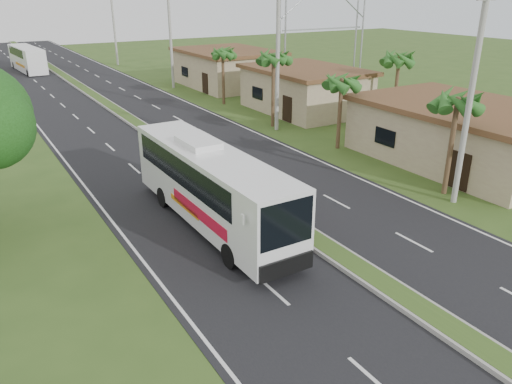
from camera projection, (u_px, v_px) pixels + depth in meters
ground at (349, 265)px, 19.13m from camera, size 180.00×180.00×0.00m
road_asphalt at (160, 140)px, 34.97m from camera, size 14.00×160.00×0.02m
median_strip at (160, 138)px, 34.93m from camera, size 1.20×160.00×0.18m
lane_edge_left at (60, 155)px, 31.76m from camera, size 0.12×160.00×0.01m
lane_edge_right at (243, 127)px, 38.18m from camera, size 0.12×160.00×0.01m
shop_near at (463, 133)px, 29.92m from camera, size 8.60×12.60×3.52m
shop_mid at (305, 89)px, 42.56m from camera, size 7.60×10.60×3.67m
shop_far at (227, 68)px, 53.62m from camera, size 8.60×11.60×3.82m
palm_verge_a at (458, 102)px, 24.03m from camera, size 2.40×2.40×5.45m
palm_verge_b at (342, 82)px, 31.49m from camera, size 2.40×2.40×5.05m
palm_verge_c at (273, 58)px, 36.46m from camera, size 2.40×2.40×5.85m
palm_verge_d at (223, 53)px, 44.04m from camera, size 2.40×2.40×5.25m
palm_behind_shop at (399, 59)px, 37.53m from camera, size 2.40×2.40×5.65m
utility_pole_a at (472, 87)px, 22.64m from camera, size 1.60×0.28×11.00m
utility_pole_b at (278, 43)px, 35.08m from camera, size 3.20×0.28×12.00m
utility_pole_c at (170, 32)px, 51.15m from camera, size 1.60×0.28×11.00m
utility_pole_d at (114, 24)px, 67.09m from camera, size 1.60×0.28×10.50m
billboard_lattice at (323, 20)px, 50.85m from camera, size 10.18×1.18×12.07m
coach_bus_main at (211, 182)px, 21.62m from camera, size 2.52×11.48×3.70m
coach_bus_far at (27, 58)px, 63.14m from camera, size 3.01×10.55×3.03m
motorcyclist at (277, 200)px, 23.03m from camera, size 1.86×0.97×2.17m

